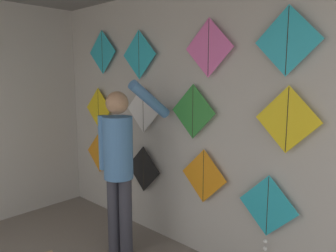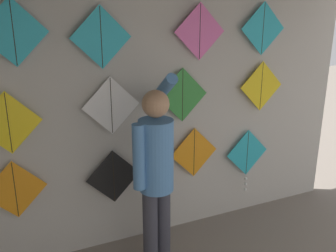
{
  "view_description": "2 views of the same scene",
  "coord_description": "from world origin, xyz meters",
  "px_view_note": "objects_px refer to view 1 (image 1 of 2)",
  "views": [
    {
      "loc": [
        2.41,
        1.02,
        1.9
      ],
      "look_at": [
        0.22,
        3.34,
        1.4
      ],
      "focal_mm": 35.0,
      "sensor_mm": 36.0,
      "label": 1
    },
    {
      "loc": [
        -1.31,
        0.29,
        2.37
      ],
      "look_at": [
        0.07,
        3.34,
        1.31
      ],
      "focal_mm": 40.0,
      "sensor_mm": 36.0,
      "label": 2
    }
  ],
  "objects_px": {
    "shopkeeper": "(119,159)",
    "kite_3": "(267,210)",
    "kite_0": "(99,153)",
    "kite_4": "(99,109)",
    "kite_10": "(209,48)",
    "kite_9": "(139,55)",
    "kite_1": "(143,169)",
    "kite_11": "(287,41)",
    "kite_2": "(204,176)",
    "kite_8": "(102,52)",
    "kite_6": "(193,111)",
    "kite_5": "(143,109)",
    "kite_7": "(287,120)"
  },
  "relations": [
    {
      "from": "kite_10",
      "to": "kite_4",
      "type": "bearing_deg",
      "value": 180.0
    },
    {
      "from": "kite_6",
      "to": "shopkeeper",
      "type": "bearing_deg",
      "value": -134.08
    },
    {
      "from": "kite_11",
      "to": "kite_6",
      "type": "bearing_deg",
      "value": 180.0
    },
    {
      "from": "kite_1",
      "to": "kite_3",
      "type": "bearing_deg",
      "value": -0.04
    },
    {
      "from": "kite_7",
      "to": "kite_8",
      "type": "relative_size",
      "value": 1.0
    },
    {
      "from": "kite_7",
      "to": "kite_2",
      "type": "bearing_deg",
      "value": 180.0
    },
    {
      "from": "kite_2",
      "to": "kite_8",
      "type": "xyz_separation_m",
      "value": [
        -1.66,
        0.0,
        1.3
      ]
    },
    {
      "from": "kite_2",
      "to": "kite_6",
      "type": "relative_size",
      "value": 1.0
    },
    {
      "from": "kite_4",
      "to": "shopkeeper",
      "type": "bearing_deg",
      "value": -25.77
    },
    {
      "from": "kite_4",
      "to": "kite_6",
      "type": "xyz_separation_m",
      "value": [
        1.64,
        0.0,
        0.09
      ]
    },
    {
      "from": "kite_2",
      "to": "kite_9",
      "type": "bearing_deg",
      "value": 180.0
    },
    {
      "from": "kite_3",
      "to": "kite_11",
      "type": "height_order",
      "value": "kite_11"
    },
    {
      "from": "kite_1",
      "to": "kite_5",
      "type": "bearing_deg",
      "value": 0.0
    },
    {
      "from": "kite_7",
      "to": "kite_6",
      "type": "bearing_deg",
      "value": 180.0
    },
    {
      "from": "kite_4",
      "to": "kite_5",
      "type": "height_order",
      "value": "kite_5"
    },
    {
      "from": "kite_4",
      "to": "kite_9",
      "type": "relative_size",
      "value": 1.0
    },
    {
      "from": "kite_9",
      "to": "kite_11",
      "type": "height_order",
      "value": "kite_11"
    },
    {
      "from": "kite_1",
      "to": "kite_3",
      "type": "height_order",
      "value": "kite_1"
    },
    {
      "from": "kite_4",
      "to": "kite_6",
      "type": "height_order",
      "value": "kite_6"
    },
    {
      "from": "kite_5",
      "to": "kite_8",
      "type": "distance_m",
      "value": 1.03
    },
    {
      "from": "kite_10",
      "to": "kite_8",
      "type": "bearing_deg",
      "value": 180.0
    },
    {
      "from": "kite_0",
      "to": "kite_7",
      "type": "relative_size",
      "value": 1.0
    },
    {
      "from": "kite_0",
      "to": "kite_3",
      "type": "distance_m",
      "value": 2.5
    },
    {
      "from": "kite_8",
      "to": "kite_3",
      "type": "bearing_deg",
      "value": -0.02
    },
    {
      "from": "kite_0",
      "to": "kite_3",
      "type": "relative_size",
      "value": 0.73
    },
    {
      "from": "kite_9",
      "to": "kite_7",
      "type": "bearing_deg",
      "value": 0.0
    },
    {
      "from": "kite_3",
      "to": "kite_0",
      "type": "bearing_deg",
      "value": 179.98
    },
    {
      "from": "kite_0",
      "to": "kite_8",
      "type": "height_order",
      "value": "kite_8"
    },
    {
      "from": "kite_10",
      "to": "kite_0",
      "type": "bearing_deg",
      "value": 180.0
    },
    {
      "from": "shopkeeper",
      "to": "kite_2",
      "type": "relative_size",
      "value": 3.34
    },
    {
      "from": "kite_0",
      "to": "kite_5",
      "type": "xyz_separation_m",
      "value": [
        0.91,
        0.0,
        0.67
      ]
    },
    {
      "from": "kite_8",
      "to": "kite_0",
      "type": "bearing_deg",
      "value": 180.0
    },
    {
      "from": "kite_0",
      "to": "kite_5",
      "type": "relative_size",
      "value": 1.0
    },
    {
      "from": "kite_2",
      "to": "kite_6",
      "type": "height_order",
      "value": "kite_6"
    },
    {
      "from": "kite_3",
      "to": "kite_7",
      "type": "bearing_deg",
      "value": 0.44
    },
    {
      "from": "kite_1",
      "to": "kite_11",
      "type": "xyz_separation_m",
      "value": [
        1.69,
        0.0,
        1.39
      ]
    },
    {
      "from": "shopkeeper",
      "to": "kite_5",
      "type": "xyz_separation_m",
      "value": [
        -0.22,
        0.54,
        0.46
      ]
    },
    {
      "from": "kite_4",
      "to": "kite_1",
      "type": "bearing_deg",
      "value": 0.0
    },
    {
      "from": "shopkeeper",
      "to": "kite_3",
      "type": "distance_m",
      "value": 1.5
    },
    {
      "from": "kite_1",
      "to": "kite_10",
      "type": "height_order",
      "value": "kite_10"
    },
    {
      "from": "kite_9",
      "to": "kite_10",
      "type": "height_order",
      "value": "kite_10"
    },
    {
      "from": "kite_6",
      "to": "kite_0",
      "type": "bearing_deg",
      "value": 180.0
    },
    {
      "from": "kite_6",
      "to": "kite_11",
      "type": "height_order",
      "value": "kite_11"
    },
    {
      "from": "kite_3",
      "to": "kite_8",
      "type": "relative_size",
      "value": 1.38
    },
    {
      "from": "kite_7",
      "to": "kite_5",
      "type": "bearing_deg",
      "value": 180.0
    },
    {
      "from": "kite_9",
      "to": "kite_3",
      "type": "bearing_deg",
      "value": -0.03
    },
    {
      "from": "kite_6",
      "to": "kite_7",
      "type": "relative_size",
      "value": 1.0
    },
    {
      "from": "kite_10",
      "to": "kite_3",
      "type": "bearing_deg",
      "value": -0.09
    },
    {
      "from": "kite_8",
      "to": "kite_4",
      "type": "bearing_deg",
      "value": 180.0
    },
    {
      "from": "kite_7",
      "to": "kite_9",
      "type": "bearing_deg",
      "value": 180.0
    }
  ]
}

